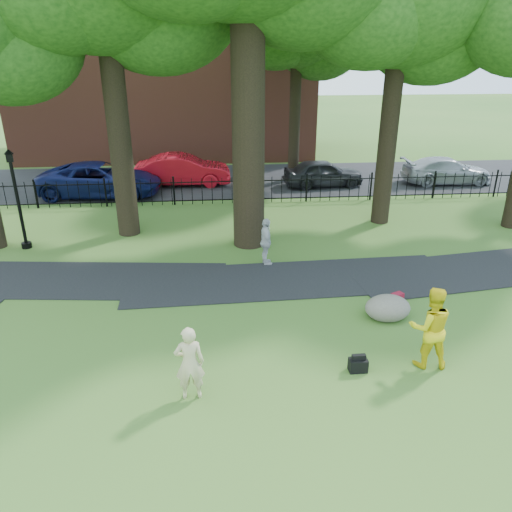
{
  "coord_description": "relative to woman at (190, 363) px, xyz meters",
  "views": [
    {
      "loc": [
        -1.18,
        -9.81,
        6.8
      ],
      "look_at": [
        -0.17,
        2.0,
        1.67
      ],
      "focal_mm": 35.0,
      "sensor_mm": 36.0,
      "label": 1
    }
  ],
  "objects": [
    {
      "name": "ground",
      "position": [
        1.8,
        1.37,
        -0.83
      ],
      "size": [
        120.0,
        120.0,
        0.0
      ],
      "primitive_type": "plane",
      "color": "#366222",
      "rests_on": "ground"
    },
    {
      "name": "footpath",
      "position": [
        2.8,
        5.27,
        -0.83
      ],
      "size": [
        36.07,
        3.85,
        0.03
      ],
      "primitive_type": "cube",
      "rotation": [
        0.0,
        0.0,
        0.03
      ],
      "color": "black",
      "rests_on": "ground"
    },
    {
      "name": "street",
      "position": [
        1.8,
        17.37,
        -0.83
      ],
      "size": [
        80.0,
        7.0,
        0.02
      ],
      "primitive_type": "cube",
      "color": "black",
      "rests_on": "ground"
    },
    {
      "name": "iron_fence",
      "position": [
        1.8,
        13.37,
        -0.23
      ],
      "size": [
        44.0,
        0.04,
        1.2
      ],
      "color": "black",
      "rests_on": "ground"
    },
    {
      "name": "brick_building",
      "position": [
        -2.2,
        25.37,
        5.17
      ],
      "size": [
        18.0,
        8.0,
        12.0
      ],
      "primitive_type": "cube",
      "color": "brown",
      "rests_on": "ground"
    },
    {
      "name": "woman",
      "position": [
        0.0,
        0.0,
        0.0
      ],
      "size": [
        0.63,
        0.44,
        1.66
      ],
      "primitive_type": "imported",
      "rotation": [
        0.0,
        0.0,
        3.22
      ],
      "color": "#C7B989",
      "rests_on": "ground"
    },
    {
      "name": "man",
      "position": [
        5.27,
        0.69,
        0.14
      ],
      "size": [
        1.02,
        0.84,
        1.94
      ],
      "primitive_type": "imported",
      "rotation": [
        0.0,
        0.0,
        3.02
      ],
      "color": "yellow",
      "rests_on": "ground"
    },
    {
      "name": "pedestrian",
      "position": [
        2.23,
        6.52,
        -0.04
      ],
      "size": [
        0.46,
        0.96,
        1.59
      ],
      "primitive_type": "imported",
      "rotation": [
        0.0,
        0.0,
        1.65
      ],
      "color": "#B1B2B7",
      "rests_on": "ground"
    },
    {
      "name": "boulder",
      "position": [
        5.09,
        2.79,
        -0.48
      ],
      "size": [
        1.27,
        1.0,
        0.7
      ],
      "primitive_type": "ellipsoid",
      "rotation": [
        0.0,
        0.0,
        0.08
      ],
      "color": "slate",
      "rests_on": "ground"
    },
    {
      "name": "lamppost",
      "position": [
        -6.14,
        8.68,
        0.89
      ],
      "size": [
        0.35,
        0.35,
        3.52
      ],
      "rotation": [
        0.0,
        0.0,
        0.33
      ],
      "color": "black",
      "rests_on": "ground"
    },
    {
      "name": "backpack",
      "position": [
        3.68,
        0.57,
        -0.68
      ],
      "size": [
        0.41,
        0.26,
        0.31
      ],
      "primitive_type": "cube",
      "rotation": [
        0.0,
        0.0,
        0.01
      ],
      "color": "black",
      "rests_on": "ground"
    },
    {
      "name": "red_bag",
      "position": [
        5.69,
        3.7,
        -0.72
      ],
      "size": [
        0.39,
        0.33,
        0.23
      ],
      "primitive_type": "cube",
      "rotation": [
        0.0,
        0.0,
        0.43
      ],
      "color": "maroon",
      "rests_on": "ground"
    },
    {
      "name": "red_sedan",
      "position": [
        -0.95,
        16.7,
        -0.05
      ],
      "size": [
        4.76,
        1.69,
        1.56
      ],
      "primitive_type": "imported",
      "rotation": [
        0.0,
        0.0,
        1.58
      ],
      "color": "red",
      "rests_on": "ground"
    },
    {
      "name": "navy_van",
      "position": [
        -4.77,
        15.16,
        -0.05
      ],
      "size": [
        5.8,
        2.98,
        1.56
      ],
      "primitive_type": "imported",
      "rotation": [
        0.0,
        0.0,
        1.5
      ],
      "color": "#0D1545",
      "rests_on": "ground"
    },
    {
      "name": "grey_car",
      "position": [
        6.1,
        15.9,
        -0.15
      ],
      "size": [
        4.1,
        1.95,
        1.35
      ],
      "primitive_type": "imported",
      "rotation": [
        0.0,
        0.0,
        1.66
      ],
      "color": "black",
      "rests_on": "ground"
    },
    {
      "name": "silver_car",
      "position": [
        12.55,
        15.93,
        -0.17
      ],
      "size": [
        4.55,
        1.85,
        1.32
      ],
      "primitive_type": "imported",
      "rotation": [
        0.0,
        0.0,
        1.57
      ],
      "color": "#9EA1A6",
      "rests_on": "ground"
    }
  ]
}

